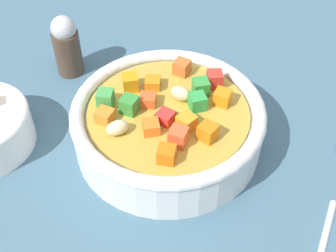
% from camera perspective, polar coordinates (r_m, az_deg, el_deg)
% --- Properties ---
extents(ground_plane, '(1.40, 1.40, 0.02)m').
position_cam_1_polar(ground_plane, '(0.52, -0.00, -2.85)').
color(ground_plane, '#42667A').
extents(soup_bowl_main, '(0.21, 0.21, 0.07)m').
position_cam_1_polar(soup_bowl_main, '(0.49, -0.01, 0.35)').
color(soup_bowl_main, white).
rests_on(soup_bowl_main, ground_plane).
extents(pepper_shaker, '(0.03, 0.03, 0.08)m').
position_cam_1_polar(pepper_shaker, '(0.59, -12.75, 9.92)').
color(pepper_shaker, '#4C3828').
rests_on(pepper_shaker, ground_plane).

